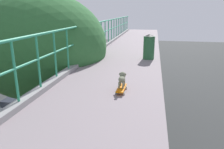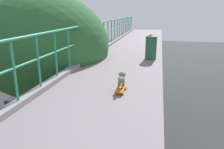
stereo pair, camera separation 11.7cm
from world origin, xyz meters
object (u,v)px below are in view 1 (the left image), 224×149
(toy_skateboard, at_px, (121,88))
(litter_bin, at_px, (149,46))
(city_bus, at_px, (71,59))
(car_green_fifth, at_px, (35,136))
(car_white_sixth, at_px, (16,107))
(small_dog, at_px, (122,78))

(toy_skateboard, bearing_deg, litter_bin, 82.12)
(city_bus, bearing_deg, toy_skateboard, -65.55)
(toy_skateboard, xyz_separation_m, litter_bin, (0.46, 3.32, 0.38))
(car_green_fifth, bearing_deg, car_white_sixth, 136.51)
(car_green_fifth, xyz_separation_m, toy_skateboard, (6.20, -6.18, 5.76))
(car_white_sixth, bearing_deg, small_dog, -44.17)
(city_bus, height_order, litter_bin, litter_bin)
(small_dog, relative_size, litter_bin, 0.41)
(car_white_sixth, xyz_separation_m, city_bus, (-0.20, 12.45, 1.28))
(city_bus, distance_m, litter_bin, 22.04)
(car_green_fifth, relative_size, toy_skateboard, 8.13)
(car_white_sixth, distance_m, small_dog, 14.97)
(car_green_fifth, height_order, car_white_sixth, car_green_fifth)
(car_green_fifth, height_order, litter_bin, litter_bin)
(car_green_fifth, xyz_separation_m, litter_bin, (6.66, -2.86, 6.14))
(toy_skateboard, bearing_deg, city_bus, 114.45)
(city_bus, relative_size, litter_bin, 13.62)
(car_green_fifth, xyz_separation_m, small_dog, (6.20, -6.10, 5.96))
(car_white_sixth, xyz_separation_m, litter_bin, (10.30, -6.31, 6.16))
(car_green_fifth, distance_m, small_dog, 10.55)
(city_bus, bearing_deg, small_dog, -65.47)
(car_green_fifth, relative_size, litter_bin, 5.07)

